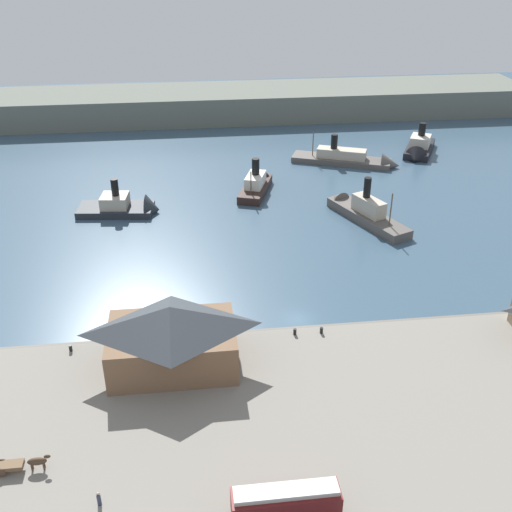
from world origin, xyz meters
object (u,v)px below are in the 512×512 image
object	(u,v)px
ferry_near_quay	(127,207)
mooring_post_center_east	(321,330)
mooring_post_east	(295,332)
ferry_outer_harbor	(361,210)
ferry_approaching_east	(355,160)
street_tram	(286,502)
pedestrian_walking_east	(99,499)
mooring_post_west	(71,348)
ferry_moored_west	(419,149)
ferry_shed_customs_shed	(172,336)
ferry_mid_harbor	(257,184)
horse_cart	(20,464)

from	to	relation	value
ferry_near_quay	mooring_post_center_east	bearing A→B (deg)	-57.76
ferry_near_quay	mooring_post_east	bearing A→B (deg)	-61.08
ferry_outer_harbor	ferry_near_quay	bearing A→B (deg)	170.29
mooring_post_center_east	ferry_approaching_east	xyz separation A→B (m)	(23.45, 69.05, -0.45)
street_tram	ferry_approaching_east	size ratio (longest dim) A/B	0.39
ferry_approaching_east	pedestrian_walking_east	bearing A→B (deg)	-118.43
mooring_post_west	ferry_moored_west	bearing A→B (deg)	44.52
ferry_shed_customs_shed	ferry_moored_west	size ratio (longest dim) A/B	0.94
ferry_near_quay	ferry_moored_west	world-z (taller)	ferry_moored_west
ferry_shed_customs_shed	ferry_near_quay	world-z (taller)	ferry_shed_customs_shed
ferry_near_quay	ferry_approaching_east	xyz separation A→B (m)	(53.02, 22.17, -0.01)
ferry_near_quay	street_tram	bearing A→B (deg)	-75.49
mooring_post_east	ferry_outer_harbor	size ratio (longest dim) A/B	0.04
ferry_near_quay	ferry_mid_harbor	bearing A→B (deg)	17.51
mooring_post_east	mooring_post_west	xyz separation A→B (m)	(-30.28, -0.06, 0.00)
ferry_near_quay	ferry_outer_harbor	xyz separation A→B (m)	(46.05, -7.88, 0.34)
mooring_post_west	ferry_moored_west	distance (m)	105.63
horse_cart	ferry_mid_harbor	distance (m)	82.83
ferry_moored_west	ferry_approaching_east	bearing A→B (deg)	-164.17
ferry_shed_customs_shed	mooring_post_east	world-z (taller)	ferry_shed_customs_shed
street_tram	ferry_approaching_east	distance (m)	103.73
mooring_post_center_east	mooring_post_west	size ratio (longest dim) A/B	1.00
mooring_post_east	ferry_approaching_east	world-z (taller)	ferry_approaching_east
pedestrian_walking_east	ferry_shed_customs_shed	bearing A→B (deg)	70.88
horse_cart	street_tram	bearing A→B (deg)	-19.06
ferry_shed_customs_shed	ferry_outer_harbor	xyz separation A→B (m)	(36.87, 43.41, -4.13)
pedestrian_walking_east	mooring_post_west	xyz separation A→B (m)	(-6.36, 25.41, -0.30)
mooring_post_center_east	mooring_post_west	distance (m)	34.01
mooring_post_east	mooring_post_center_east	bearing A→B (deg)	-1.73
ferry_near_quay	ferry_shed_customs_shed	bearing A→B (deg)	-79.85
mooring_post_east	mooring_post_center_east	world-z (taller)	same
horse_cart	mooring_post_center_east	size ratio (longest dim) A/B	6.38
ferry_outer_harbor	ferry_moored_west	size ratio (longest dim) A/B	1.28
pedestrian_walking_east	mooring_post_west	distance (m)	26.19
horse_cart	mooring_post_east	distance (m)	38.19
horse_cart	pedestrian_walking_east	distance (m)	10.00
ferry_approaching_east	ferry_mid_harbor	size ratio (longest dim) A/B	1.59
ferry_shed_customs_shed	ferry_approaching_east	size ratio (longest dim) A/B	0.63
ferry_near_quay	pedestrian_walking_east	bearing A→B (deg)	-88.48
ferry_shed_customs_shed	ferry_mid_harbor	bearing A→B (deg)	73.16
ferry_moored_west	street_tram	bearing A→B (deg)	-116.37
ferry_near_quay	ferry_mid_harbor	distance (m)	28.64
pedestrian_walking_east	mooring_post_east	bearing A→B (deg)	46.79
ferry_mid_harbor	ferry_shed_customs_shed	bearing A→B (deg)	-106.84
pedestrian_walking_east	ferry_approaching_east	distance (m)	107.35
horse_cart	ferry_outer_harbor	xyz separation A→B (m)	(52.63, 59.08, -0.58)
ferry_outer_harbor	ferry_shed_customs_shed	bearing A→B (deg)	-130.34
ferry_shed_customs_shed	pedestrian_walking_east	distance (m)	22.48
ferry_shed_customs_shed	ferry_mid_harbor	world-z (taller)	ferry_shed_customs_shed
mooring_post_center_east	ferry_near_quay	xyz separation A→B (m)	(-29.57, 46.88, -0.44)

